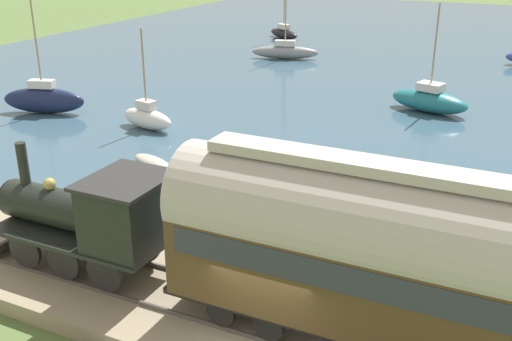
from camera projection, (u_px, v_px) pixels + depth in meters
harbor_water at (479, 54)px, 51.01m from camera, size 80.00×80.00×0.01m
rail_embankment at (279, 330)px, 15.24m from camera, size 4.65×56.00×0.62m
steam_locomotive at (95, 214)px, 16.73m from camera, size 2.37×5.78×3.47m
passenger_coach at (382, 252)px, 13.19m from camera, size 2.51×10.31×4.60m
sailboat_gray at (285, 51)px, 48.78m from camera, size 2.60×5.51×8.73m
sailboat_white at (147, 117)px, 31.42m from camera, size 1.61×3.45×5.22m
sailboat_navy at (44, 99)px, 34.04m from camera, size 2.51×4.86×8.94m
sailboat_teal at (429, 100)px, 34.37m from camera, size 2.90×4.90×6.10m
sailboat_black at (284, 32)px, 58.14m from camera, size 3.36×4.21×8.63m
rowboat_far_out at (289, 151)px, 27.74m from camera, size 2.46×2.73×0.43m
rowboat_mid_harbor at (153, 162)px, 26.38m from camera, size 1.74×2.72×0.43m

